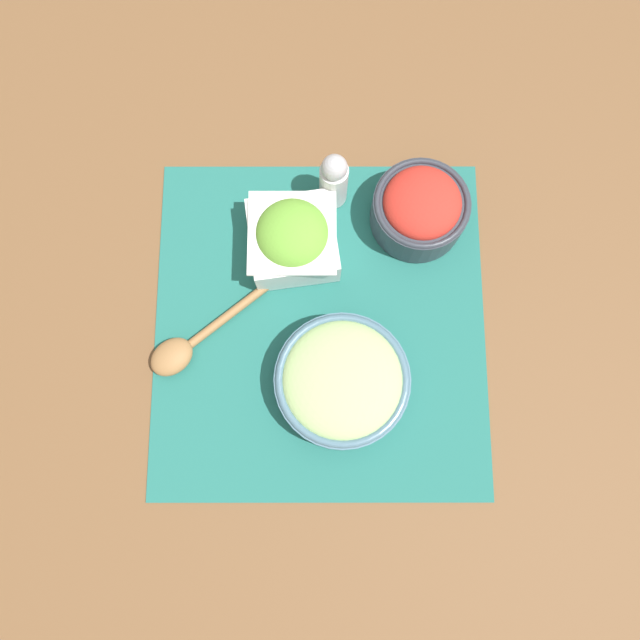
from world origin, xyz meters
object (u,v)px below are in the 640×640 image
cucumber_bowl (342,381)px  tomato_bowl (420,208)px  lettuce_bowl (293,238)px  wooden_spoon (186,346)px  pepper_shaker (334,180)px

cucumber_bowl → tomato_bowl: 0.26m
lettuce_bowl → tomato_bowl: 0.18m
tomato_bowl → lettuce_bowl: bearing=13.8°
tomato_bowl → wooden_spoon: (0.31, 0.18, -0.03)m
lettuce_bowl → wooden_spoon: 0.20m
lettuce_bowl → cucumber_bowl: bearing=108.7°
tomato_bowl → wooden_spoon: tomato_bowl is taller
cucumber_bowl → pepper_shaker: 0.27m
wooden_spoon → lettuce_bowl: bearing=-135.1°
tomato_bowl → pepper_shaker: size_ratio=1.22×
wooden_spoon → tomato_bowl: bearing=-149.7°
cucumber_bowl → lettuce_bowl: lettuce_bowl is taller
lettuce_bowl → wooden_spoon: bearing=44.9°
cucumber_bowl → lettuce_bowl: size_ratio=1.36×
pepper_shaker → lettuce_bowl: bearing=54.7°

